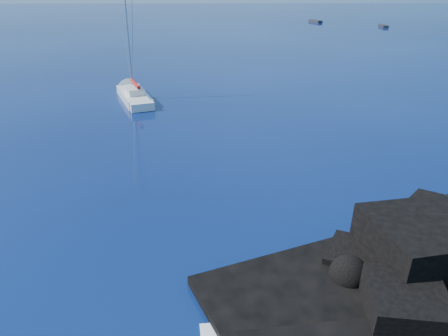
# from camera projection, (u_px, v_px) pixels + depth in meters

# --- Properties ---
(surf_foam) EXTENTS (10.00, 8.00, 0.06)m
(surf_foam) POSITION_uv_depth(u_px,v_px,m) (317.00, 292.00, 19.68)
(surf_foam) COLOR white
(surf_foam) RESTS_ON ground
(sailboat) EXTENTS (6.66, 12.62, 13.07)m
(sailboat) POSITION_uv_depth(u_px,v_px,m) (134.00, 100.00, 48.92)
(sailboat) COLOR white
(sailboat) RESTS_ON ground
(distant_boat_a) EXTENTS (3.14, 5.01, 0.64)m
(distant_boat_a) POSITION_uv_depth(u_px,v_px,m) (315.00, 22.00, 123.78)
(distant_boat_a) COLOR #27272C
(distant_boat_a) RESTS_ON ground
(distant_boat_b) EXTENTS (1.61, 4.47, 0.59)m
(distant_boat_b) POSITION_uv_depth(u_px,v_px,m) (383.00, 27.00, 113.01)
(distant_boat_b) COLOR black
(distant_boat_b) RESTS_ON ground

